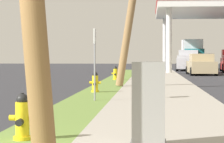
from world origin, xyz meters
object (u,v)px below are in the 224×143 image
street_sign_post (95,49)px  fire_hydrant_nearest (22,119)px  car_white_by_far_pump (201,64)px  truck_silver_at_far_bay (188,61)px  utility_cabinet (148,108)px  car_tan_by_near_pump (201,65)px  truck_teal_at_forecourt (192,55)px  fire_hydrant_third (115,74)px  fire_hydrant_second (95,83)px

street_sign_post → fire_hydrant_nearest: bearing=-93.1°
car_white_by_far_pump → truck_silver_at_far_bay: 7.11m
utility_cabinet → car_white_by_far_pump: size_ratio=0.27×
truck_silver_at_far_bay → car_tan_by_near_pump: bearing=-89.2°
car_white_by_far_pump → truck_teal_at_forecourt: bearing=89.0°
fire_hydrant_third → street_sign_post: (0.28, -12.34, 1.19)m
fire_hydrant_nearest → street_sign_post: 6.93m
street_sign_post → car_tan_by_near_pump: street_sign_post is taller
fire_hydrant_third → car_white_by_far_pump: 14.94m
street_sign_post → car_white_by_far_pump: street_sign_post is taller
street_sign_post → truck_teal_at_forecourt: bearing=80.9°
truck_teal_at_forecourt → truck_silver_at_far_bay: 4.19m
fire_hydrant_second → truck_teal_at_forecourt: truck_teal_at_forecourt is taller
car_tan_by_near_pump → utility_cabinet: bearing=-97.2°
fire_hydrant_nearest → car_white_by_far_pump: 33.39m
fire_hydrant_nearest → car_tan_by_near_pump: 29.88m
car_tan_by_near_pump → car_white_by_far_pump: size_ratio=1.00×
utility_cabinet → truck_teal_at_forecourt: 44.71m
utility_cabinet → street_sign_post: 7.56m
utility_cabinet → street_sign_post: street_sign_post is taller
utility_cabinet → car_tan_by_near_pump: bearing=82.8°
fire_hydrant_nearest → truck_silver_at_far_bay: size_ratio=0.13×
street_sign_post → truck_silver_at_far_bay: street_sign_post is taller
car_white_by_far_pump → car_tan_by_near_pump: bearing=-96.1°
fire_hydrant_second → car_white_by_far_pump: size_ratio=0.16×
car_tan_by_near_pump → fire_hydrant_second: bearing=-106.7°
utility_cabinet → car_tan_by_near_pump: 30.06m
truck_teal_at_forecourt → fire_hydrant_nearest: bearing=-98.2°
fire_hydrant_second → truck_teal_at_forecourt: 34.46m
truck_silver_at_far_bay → fire_hydrant_second: bearing=-100.7°
utility_cabinet → car_tan_by_near_pump: car_tan_by_near_pump is taller
utility_cabinet → fire_hydrant_nearest: bearing=165.6°
car_tan_by_near_pump → street_sign_post: bearing=-103.5°
fire_hydrant_second → utility_cabinet: 10.83m
street_sign_post → truck_silver_at_far_bay: 33.50m
car_tan_by_near_pump → truck_silver_at_far_bay: size_ratio=0.81×
fire_hydrant_second → car_tan_by_near_pump: size_ratio=0.16×
utility_cabinet → truck_silver_at_far_bay: bearing=84.9°
street_sign_post → truck_teal_at_forecourt: 37.64m
fire_hydrant_nearest → street_sign_post: bearing=86.9°
truck_teal_at_forecourt → truck_silver_at_far_bay: truck_teal_at_forecourt is taller
fire_hydrant_third → truck_teal_at_forecourt: 25.62m
fire_hydrant_nearest → truck_teal_at_forecourt: truck_teal_at_forecourt is taller
fire_hydrant_nearest → street_sign_post: size_ratio=0.35×
fire_hydrant_third → car_white_by_far_pump: (6.04, 13.66, 0.28)m
street_sign_post → car_white_by_far_pump: size_ratio=0.47×
truck_silver_at_far_bay → utility_cabinet: bearing=-95.1°
car_white_by_far_pump → truck_teal_at_forecourt: truck_teal_at_forecourt is taller
fire_hydrant_third → car_white_by_far_pump: size_ratio=0.16×
truck_silver_at_far_bay → street_sign_post: bearing=-99.0°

